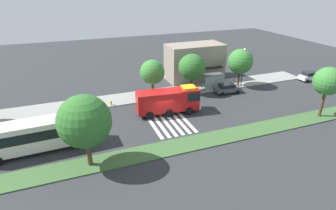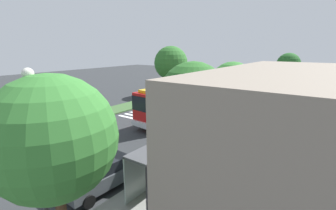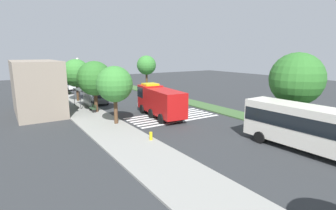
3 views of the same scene
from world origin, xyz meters
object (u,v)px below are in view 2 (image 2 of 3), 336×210
sidewalk_tree_far_west (288,65)px  sidewalk_tree_east (53,138)px  parked_car_west (271,86)px  parked_car_mid (103,173)px  median_tree_far_west (171,63)px  fire_hydrant (248,111)px  sidewalk_tree_west (232,84)px  street_lamp (38,151)px  transit_bus (212,81)px  bench_near_shelter (193,155)px  fire_truck (172,104)px  sidewalk_tree_center (193,96)px  bus_stop_shelter (154,159)px

sidewalk_tree_far_west → sidewalk_tree_east: sidewalk_tree_east is taller
parked_car_west → parked_car_mid: bearing=-2.7°
parked_car_mid → median_tree_far_west: bearing=-149.5°
sidewalk_tree_far_west → fire_hydrant: 18.74m
sidewalk_tree_west → fire_hydrant: sidewalk_tree_west is taller
parked_car_mid → street_lamp: bearing=27.9°
transit_bus → parked_car_mid: bearing=-167.6°
parked_car_west → sidewalk_tree_far_west: size_ratio=0.72×
bench_near_shelter → sidewalk_tree_far_west: (-32.00, -0.32, 4.03)m
fire_truck → median_tree_far_west: (-11.92, -8.44, 3.04)m
sidewalk_tree_far_west → sidewalk_tree_west: sidewalk_tree_far_west is taller
median_tree_far_west → fire_truck: bearing=35.3°
parked_car_west → median_tree_far_west: (12.82, -12.03, 4.13)m
fire_truck → median_tree_far_west: median_tree_far_west is taller
sidewalk_tree_west → median_tree_far_west: (-11.23, -14.23, 0.71)m
median_tree_far_west → fire_hydrant: median_tree_far_west is taller
bench_near_shelter → sidewalk_tree_west: bearing=-177.4°
fire_truck → sidewalk_tree_west: (-0.69, 5.78, 2.33)m
parked_car_west → sidewalk_tree_west: 24.39m
transit_bus → bench_near_shelter: (23.05, 9.83, -1.53)m
fire_truck → parked_car_west: 25.03m
sidewalk_tree_east → median_tree_far_west: size_ratio=0.86×
parked_car_west → sidewalk_tree_east: 40.14m
street_lamp → sidewalk_tree_far_west: (-41.19, 0.40, 0.59)m
fire_truck → sidewalk_tree_far_west: 26.45m
transit_bus → sidewalk_tree_far_west: size_ratio=1.80×
parked_car_west → parked_car_mid: size_ratio=1.05×
sidewalk_tree_center → transit_bus: bearing=-157.3°
sidewalk_tree_east → bus_stop_shelter: bearing=176.5°
sidewalk_tree_far_west → median_tree_far_west: (13.75, -14.23, 0.42)m
sidewalk_tree_center → street_lamp: bearing=-2.4°
sidewalk_tree_center → median_tree_far_west: median_tree_far_west is taller
parked_car_mid → sidewalk_tree_east: 5.55m
sidewalk_tree_west → fire_hydrant: (-6.70, -0.50, -3.85)m
sidewalk_tree_east → median_tree_far_west: 30.61m
fire_truck → parked_car_mid: bearing=23.1°
transit_bus → sidewalk_tree_far_west: 13.29m
parked_car_mid → street_lamp: 5.37m
parked_car_west → bus_stop_shelter: size_ratio=1.31×
sidewalk_tree_east → parked_car_west: bearing=-176.8°
transit_bus → street_lamp: size_ratio=1.74×
fire_hydrant → sidewalk_tree_far_west: bearing=178.4°
transit_bus → sidewalk_tree_center: 24.71m
fire_hydrant → parked_car_mid: bearing=-5.1°
transit_bus → sidewalk_tree_far_west: (-8.95, 9.50, 2.50)m
street_lamp → sidewalk_tree_west: 16.21m
parked_car_west → transit_bus: bearing=-45.1°
street_lamp → sidewalk_tree_far_west: bearing=179.4°
transit_bus → bus_stop_shelter: bearing=-162.2°
fire_truck → bench_near_shelter: 8.91m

